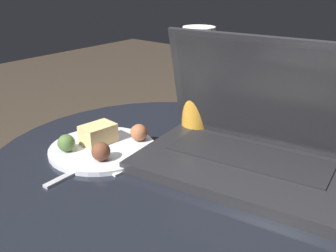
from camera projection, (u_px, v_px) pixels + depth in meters
The scene contains 6 objects.
table at pixel (170, 225), 0.78m from camera, with size 0.68×0.68×0.48m.
napkin at pixel (111, 154), 0.75m from camera, with size 0.15×0.11×0.00m.
laptop at pixel (249, 142), 0.69m from camera, with size 0.39×0.26×0.23m.
beer_glass at pixel (197, 82), 0.81m from camera, with size 0.06×0.06×0.22m.
snack_plate at pixel (102, 145), 0.76m from camera, with size 0.21×0.21×0.05m.
fork at pixel (89, 165), 0.70m from camera, with size 0.03×0.16×0.01m.
Camera 1 is at (0.41, -0.51, 0.82)m, focal length 42.00 mm.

